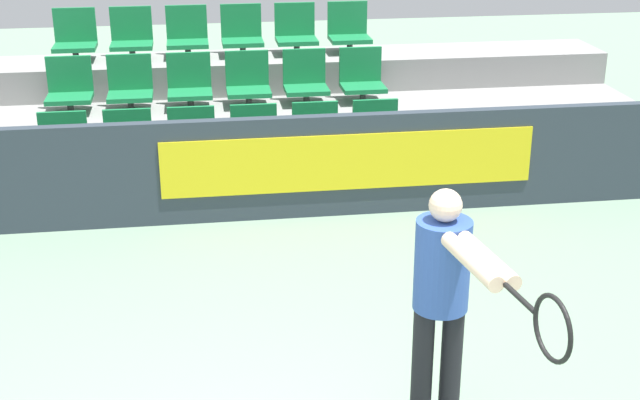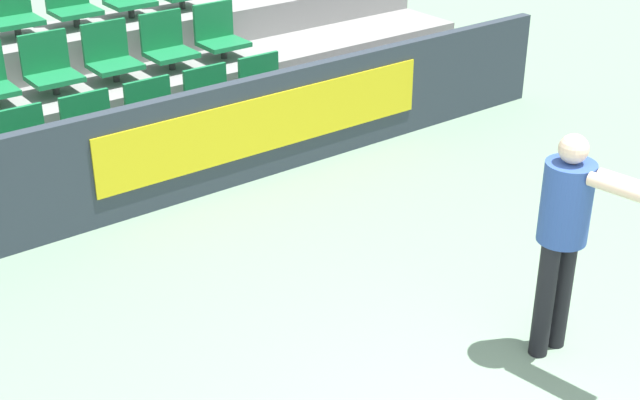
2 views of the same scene
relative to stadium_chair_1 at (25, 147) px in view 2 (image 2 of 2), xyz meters
The scene contains 16 objects.
barrier_wall 1.18m from the stadium_chair_1, 32.93° to the right, with size 9.64×0.14×1.01m.
bleacher_tier_front 1.05m from the stadium_chair_1, ahead, with size 9.24×0.87×0.37m.
bleacher_tier_middle 1.24m from the stadium_chair_1, 38.12° to the left, with size 9.24×0.87×0.74m.
bleacher_tier_back 1.88m from the stadium_chair_1, 59.48° to the left, with size 9.24×0.87×1.11m.
stadium_chair_1 is the anchor object (origin of this frame).
stadium_chair_2 0.64m from the stadium_chair_1, ahead, with size 0.48×0.42×0.58m.
stadium_chair_3 1.27m from the stadium_chair_1, ahead, with size 0.48×0.42×0.58m.
stadium_chair_4 1.91m from the stadium_chair_1, ahead, with size 0.48×0.42×0.58m.
stadium_chair_5 2.54m from the stadium_chair_1, ahead, with size 0.48×0.42×0.58m.
stadium_chair_8 1.14m from the stadium_chair_1, 53.83° to the left, with size 0.48×0.42×0.58m.
stadium_chair_9 1.58m from the stadium_chair_1, 34.37° to the left, with size 0.48×0.42×0.58m.
stadium_chair_10 2.13m from the stadium_chair_1, 24.51° to the left, with size 0.48×0.42×0.58m.
stadium_chair_11 2.71m from the stadium_chair_1, 18.88° to the left, with size 0.48×0.42×0.58m.
stadium_chair_14 1.99m from the stadium_chair_1, 69.92° to the left, with size 0.48×0.42×0.58m.
stadium_chair_15 2.28m from the stadium_chair_1, 53.83° to the left, with size 0.48×0.42×0.58m.
tennis_player 4.76m from the stadium_chair_1, 64.31° to the right, with size 0.37×1.50×1.60m.
Camera 2 is at (-3.22, -2.20, 3.69)m, focal length 50.00 mm.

